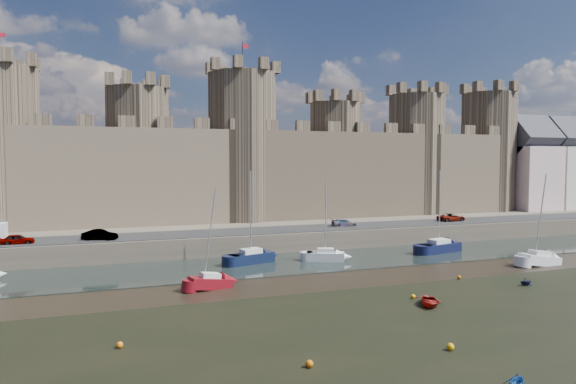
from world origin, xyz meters
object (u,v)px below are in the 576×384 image
dinghy_1 (517,381)px  car_0 (18,239)px  car_3 (451,218)px  sailboat_5 (539,259)px  car_1 (100,235)px  sailboat_4 (210,281)px  car_2 (344,223)px  sailboat_2 (326,255)px  sailboat_3 (439,246)px  sailboat_1 (251,257)px

dinghy_1 → car_0: bearing=5.3°
car_3 → sailboat_5: size_ratio=0.42×
car_1 → car_3: car_1 is taller
car_1 → sailboat_4: size_ratio=0.42×
car_1 → sailboat_4: sailboat_4 is taller
car_3 → sailboat_5: bearing=168.6°
car_2 → sailboat_5: size_ratio=0.36×
car_0 → car_3: bearing=-88.3°
sailboat_5 → sailboat_4: bearing=175.5°
car_2 → sailboat_5: 25.43m
sailboat_2 → sailboat_3: (16.20, 0.49, 0.04)m
car_1 → sailboat_5: 50.77m
car_1 → sailboat_4: 19.75m
sailboat_1 → dinghy_1: (4.30, -35.99, -0.40)m
sailboat_4 → sailboat_5: bearing=-15.9°
car_0 → sailboat_3: (49.81, -8.45, -2.28)m
car_0 → car_1: size_ratio=0.87×
sailboat_4 → car_0: bearing=124.2°
sailboat_5 → dinghy_1: 35.79m
car_0 → sailboat_4: sailboat_4 is taller
sailboat_1 → car_1: bearing=139.5°
car_1 → sailboat_1: 18.02m
car_0 → car_3: car_3 is taller
car_3 → sailboat_4: (-41.15, -18.85, -2.41)m
car_0 → car_2: car_0 is taller
car_3 → sailboat_1: size_ratio=0.41×
sailboat_2 → sailboat_5: bearing=-0.0°
sailboat_3 → sailboat_2: bearing=169.1°
sailboat_2 → dinghy_1: sailboat_2 is taller
car_0 → sailboat_4: 25.17m
sailboat_4 → car_1: bearing=106.9°
car_3 → dinghy_1: size_ratio=2.70×
dinghy_1 → car_3: bearing=-62.7°
car_1 → sailboat_4: bearing=-130.6°
sailboat_3 → dinghy_1: (-20.54, -34.79, -0.38)m
car_3 → sailboat_5: sailboat_5 is taller
car_3 → sailboat_1: bearing=103.7°
car_1 → car_0: bearing=109.4°
dinghy_1 → car_1: bearing=-3.3°
car_2 → sailboat_5: (14.38, -20.85, -2.29)m
sailboat_3 → sailboat_4: (-31.47, -8.61, -0.11)m
sailboat_2 → car_2: bearing=79.2°
car_3 → sailboat_3: bearing=135.6°
car_1 → car_3: size_ratio=0.90×
car_2 → dinghy_1: car_2 is taller
sailboat_4 → car_2: bearing=26.6°
sailboat_5 → car_2: bearing=123.1°
car_2 → sailboat_3: 13.53m
car_2 → dinghy_1: 46.69m
car_1 → sailboat_1: size_ratio=0.37×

